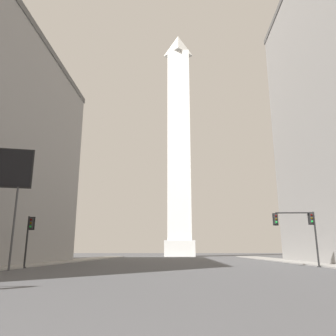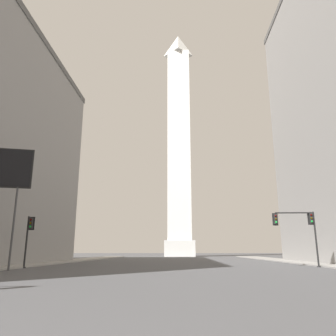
{
  "view_description": "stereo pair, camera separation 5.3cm",
  "coord_description": "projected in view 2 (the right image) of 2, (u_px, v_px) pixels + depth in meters",
  "views": [
    {
      "loc": [
        0.47,
        -2.78,
        1.7
      ],
      "look_at": [
        -2.43,
        69.49,
        19.89
      ],
      "focal_mm": 35.0,
      "sensor_mm": 36.0,
      "label": 1
    },
    {
      "loc": [
        0.52,
        -2.78,
        1.7
      ],
      "look_at": [
        -2.43,
        69.49,
        19.89
      ],
      "focal_mm": 35.0,
      "sensor_mm": 36.0,
      "label": 2
    }
  ],
  "objects": [
    {
      "name": "traffic_light_mid_left",
      "position": [
        29.0,
        233.0,
        32.66
      ],
      "size": [
        0.76,
        0.52,
        5.02
      ],
      "color": "black",
      "rests_on": "ground_plane"
    },
    {
      "name": "obelisk",
      "position": [
        179.0,
        140.0,
        98.26
      ],
      "size": [
        8.3,
        8.3,
        69.66
      ],
      "color": "silver",
      "rests_on": "ground_plane"
    },
    {
      "name": "sidewalk_left",
      "position": [
        13.0,
        266.0,
        34.59
      ],
      "size": [
        5.0,
        108.64,
        0.15
      ],
      "primitive_type": "cube",
      "color": "gray",
      "rests_on": "ground_plane"
    },
    {
      "name": "traffic_light_mid_right",
      "position": [
        300.0,
        225.0,
        34.69
      ],
      "size": [
        4.51,
        0.5,
        5.69
      ],
      "color": "black",
      "rests_on": "ground_plane"
    }
  ]
}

